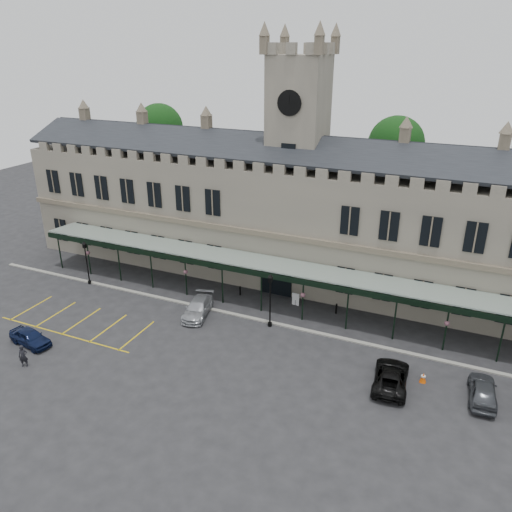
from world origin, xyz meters
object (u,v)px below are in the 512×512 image
at_px(clock_tower, 297,152).
at_px(car_taxi, 198,308).
at_px(person_a, 23,356).
at_px(lamp_post_mid, 270,296).
at_px(car_left_a, 30,337).
at_px(sign_board, 296,299).
at_px(station_building, 295,217).
at_px(lamp_post_left, 86,259).
at_px(car_van, 391,377).
at_px(traffic_cone, 423,378).
at_px(car_right_a, 483,391).

relative_size(clock_tower, car_taxi, 5.05).
xyz_separation_m(car_taxi, person_a, (-8.20, -12.30, 0.20)).
relative_size(lamp_post_mid, car_left_a, 1.27).
xyz_separation_m(clock_tower, car_left_a, (-15.14, -21.63, -12.43)).
bearing_deg(car_taxi, sign_board, 22.78).
height_order(station_building, car_left_a, station_building).
relative_size(clock_tower, person_a, 13.62).
height_order(clock_tower, lamp_post_left, clock_tower).
relative_size(station_building, car_van, 11.68).
bearing_deg(car_taxi, car_left_a, -148.38).
xyz_separation_m(station_building, traffic_cone, (15.03, -13.70, -6.09)).
distance_m(lamp_post_mid, sign_board, 5.17).
height_order(sign_board, car_left_a, car_left_a).
bearing_deg(car_right_a, traffic_cone, -9.72).
bearing_deg(person_a, clock_tower, 29.24).
distance_m(station_building, traffic_cone, 21.23).
bearing_deg(clock_tower, traffic_cone, -42.52).
relative_size(lamp_post_left, car_taxi, 0.96).
height_order(clock_tower, sign_board, clock_tower).
relative_size(car_left_a, car_taxi, 0.81).
height_order(car_left_a, car_taxi, car_taxi).
distance_m(lamp_post_mid, person_a, 20.01).
height_order(lamp_post_mid, traffic_cone, lamp_post_mid).
height_order(station_building, traffic_cone, station_building).
xyz_separation_m(traffic_cone, car_right_a, (3.97, -0.42, 0.38)).
distance_m(traffic_cone, car_right_a, 4.01).
height_order(clock_tower, traffic_cone, clock_tower).
distance_m(sign_board, car_right_a, 18.19).
distance_m(lamp_post_mid, traffic_cone, 13.81).
xyz_separation_m(clock_tower, lamp_post_mid, (1.76, -10.97, -10.11)).
bearing_deg(car_van, lamp_post_left, -13.02).
xyz_separation_m(lamp_post_left, car_right_a, (37.53, -3.52, -2.03)).
relative_size(car_van, car_right_a, 1.16).
distance_m(station_building, car_van, 20.61).
bearing_deg(sign_board, clock_tower, 117.93).
height_order(station_building, car_right_a, station_building).
bearing_deg(car_right_a, car_taxi, -9.47).
bearing_deg(station_building, person_a, -118.80).
xyz_separation_m(clock_tower, car_right_a, (19.00, -14.20, -12.35)).
distance_m(car_right_a, person_a, 33.69).
bearing_deg(car_right_a, clock_tower, -40.52).
bearing_deg(lamp_post_mid, car_van, -20.35).
height_order(lamp_post_left, car_right_a, lamp_post_left).
bearing_deg(traffic_cone, station_building, 137.65).
height_order(traffic_cone, car_right_a, car_right_a).
bearing_deg(lamp_post_left, station_building, 29.75).
bearing_deg(car_right_a, station_building, -40.35).
distance_m(lamp_post_mid, car_right_a, 17.68).
height_order(traffic_cone, car_left_a, car_left_a).
bearing_deg(lamp_post_mid, clock_tower, 99.12).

